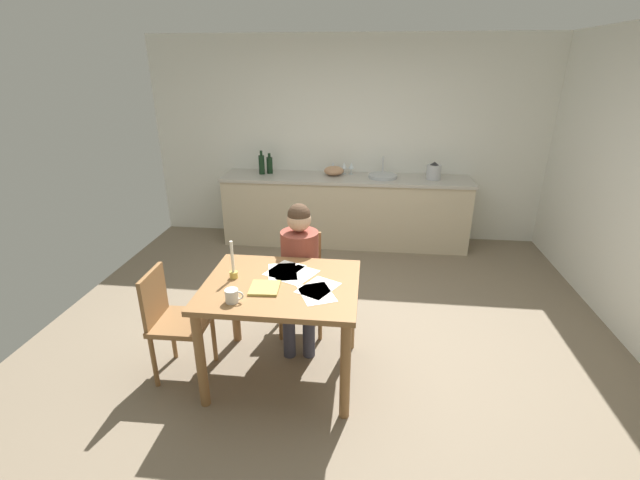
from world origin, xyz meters
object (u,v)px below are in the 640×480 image
Objects in this scene: book_magazine at (265,288)px; mixing_bowl at (334,171)px; candlestick at (233,268)px; bottle_oil at (262,164)px; chair_side_empty at (173,319)px; chair_at_table at (301,277)px; person_seated at (300,265)px; sink_unit at (383,176)px; stovetop_kettle at (434,171)px; wine_glass_near_sink at (351,166)px; dining_table at (282,299)px; bottle_vinegar at (270,165)px; wine_glass_by_kettle at (344,166)px; wine_glass_back_left at (333,165)px; coffee_mug at (232,296)px.

mixing_bowl reaches higher than book_magazine.
book_magazine is (0.26, -0.14, -0.07)m from candlestick.
candlestick is 0.95× the size of bottle_oil.
candlestick reaches higher than chair_side_empty.
person_seated is (0.02, -0.15, 0.19)m from chair_at_table.
person_seated is 2.41m from bottle_oil.
sink_unit reaches higher than book_magazine.
chair_at_table is 1.14m from chair_side_empty.
stovetop_kettle is (2.20, -0.02, -0.03)m from bottle_oil.
wine_glass_near_sink is (0.45, 3.01, 0.21)m from book_magazine.
bottle_vinegar reaches higher than dining_table.
dining_table is at bearing -75.88° from bottle_vinegar.
chair_at_table is 1.00× the size of chair_side_empty.
sink_unit is at bearing -16.18° from wine_glass_by_kettle.
wine_glass_back_left is (-0.14, 0.00, 0.00)m from wine_glass_by_kettle.
chair_side_empty is 2.91m from bottle_oil.
chair_at_table reaches higher than chair_side_empty.
book_magazine is 2.97m from bottle_oil.
sink_unit is at bearing 179.62° from stovetop_kettle.
coffee_mug is 0.81× the size of wine_glass_back_left.
chair_at_table is 0.24m from person_seated.
candlestick is 2.96m from wine_glass_near_sink.
mixing_bowl is at bearing -0.54° from bottle_vinegar.
coffee_mug is 3.15m from mixing_bowl.
person_seated is 9.59× the size of coffee_mug.
mixing_bowl is 1.67× the size of wine_glass_by_kettle.
dining_table is at bearing 5.54° from chair_side_empty.
book_magazine is 1.38× the size of wine_glass_by_kettle.
dining_table is at bearing -96.99° from wine_glass_near_sink.
chair_side_empty is 2.97× the size of candlestick.
book_magazine is 3.01m from bottle_vinegar.
book_magazine is 0.97× the size of stovetop_kettle.
coffee_mug is (0.55, -0.21, 0.35)m from chair_side_empty.
chair_side_empty is 3.26× the size of bottle_vinegar.
sink_unit is 1.64× the size of stovetop_kettle.
candlestick reaches higher than dining_table.
dining_table is 1.27× the size of chair_at_table.
wine_glass_by_kettle is (1.08, 2.99, 0.53)m from chair_side_empty.
candlestick is at bearing 14.78° from chair_side_empty.
coffee_mug reaches higher than book_magazine.
sink_unit is at bearing -0.58° from bottle_oil.
chair_side_empty is at bearing -109.81° from wine_glass_by_kettle.
wine_glass_back_left is (-1.28, 0.15, 0.01)m from stovetop_kettle.
bottle_oil reaches higher than chair_side_empty.
chair_side_empty is at bearing -119.07° from sink_unit.
sink_unit is (0.86, 2.86, 0.12)m from book_magazine.
wine_glass_by_kettle reaches higher than chair_at_table.
bottle_vinegar reaches higher than wine_glass_back_left.
bottle_vinegar is at bearing 88.01° from chair_side_empty.
bottle_vinegar reaches higher than candlestick.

